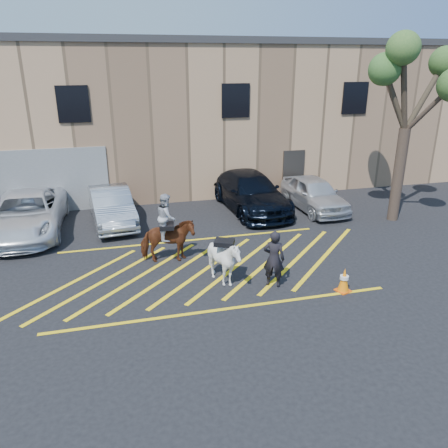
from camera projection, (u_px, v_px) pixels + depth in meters
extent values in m
plane|color=black|center=(204.00, 265.00, 14.29)|extent=(90.00, 90.00, 0.00)
imported|color=white|center=(27.00, 214.00, 16.74)|extent=(2.63, 5.60, 1.55)
imported|color=#979DA5|center=(112.00, 206.00, 17.80)|extent=(2.03, 4.55, 1.45)
imported|color=black|center=(250.00, 192.00, 19.43)|extent=(2.65, 5.72, 1.62)
imported|color=silver|center=(314.00, 194.00, 19.47)|extent=(1.90, 4.35, 1.46)
imported|color=black|center=(274.00, 259.00, 12.70)|extent=(0.76, 0.67, 1.74)
cube|color=tan|center=(158.00, 115.00, 23.96)|extent=(32.00, 10.00, 7.00)
cube|color=#2D2D30|center=(154.00, 43.00, 22.68)|extent=(32.20, 10.20, 0.30)
cube|color=black|center=(73.00, 104.00, 18.07)|extent=(1.30, 0.08, 1.50)
cube|color=black|center=(236.00, 101.00, 19.69)|extent=(1.30, 0.08, 1.50)
cube|color=black|center=(355.00, 98.00, 21.09)|extent=(1.30, 0.08, 1.50)
cube|color=#38332D|center=(293.00, 172.00, 21.61)|extent=(1.10, 0.08, 2.20)
cube|color=yellow|center=(69.00, 284.00, 13.04)|extent=(4.20, 4.20, 0.01)
cube|color=yellow|center=(105.00, 280.00, 13.28)|extent=(4.20, 4.20, 0.01)
cube|color=yellow|center=(140.00, 276.00, 13.52)|extent=(4.20, 4.20, 0.01)
cube|color=yellow|center=(173.00, 273.00, 13.77)|extent=(4.20, 4.20, 0.01)
cube|color=yellow|center=(206.00, 269.00, 14.01)|extent=(4.20, 4.20, 0.01)
cube|color=yellow|center=(237.00, 265.00, 14.26)|extent=(4.20, 4.20, 0.01)
cube|color=yellow|center=(268.00, 262.00, 14.50)|extent=(4.20, 4.20, 0.01)
cube|color=yellow|center=(297.00, 259.00, 14.74)|extent=(4.20, 4.20, 0.01)
cube|color=yellow|center=(325.00, 255.00, 14.99)|extent=(4.20, 4.20, 0.01)
cube|color=yellow|center=(192.00, 240.00, 16.28)|extent=(9.50, 0.12, 0.01)
cube|color=yellow|center=(225.00, 309.00, 11.74)|extent=(9.50, 0.12, 0.01)
imported|color=#592F15|center=(168.00, 241.00, 14.28)|extent=(1.86, 1.01, 1.50)
imported|color=#A2A3AD|center=(166.00, 217.00, 13.99)|extent=(0.66, 0.80, 1.53)
cube|color=black|center=(167.00, 226.00, 14.09)|extent=(0.52, 0.61, 0.14)
imported|color=silver|center=(224.00, 261.00, 12.87)|extent=(1.66, 1.73, 1.49)
cube|color=black|center=(224.00, 243.00, 12.66)|extent=(0.70, 0.65, 0.14)
cube|color=#EE5409|center=(343.00, 291.00, 12.67)|extent=(0.48, 0.48, 0.03)
cone|color=orange|center=(344.00, 279.00, 12.54)|extent=(0.32, 0.32, 0.70)
cylinder|color=silver|center=(344.00, 277.00, 12.52)|extent=(0.25, 0.25, 0.10)
cylinder|color=#4A3B2D|center=(398.00, 175.00, 17.80)|extent=(0.44, 0.44, 3.80)
cylinder|color=#463B2A|center=(425.00, 97.00, 17.03)|extent=(1.76, 0.51, 2.68)
cylinder|color=#443329|center=(394.00, 100.00, 17.54)|extent=(0.33, 1.88, 2.34)
cylinder|color=#423828|center=(395.00, 101.00, 16.62)|extent=(1.40, 0.20, 2.39)
cylinder|color=#4A392D|center=(428.00, 109.00, 16.27)|extent=(0.78, 1.62, 1.96)
cylinder|color=#403527|center=(404.00, 92.00, 16.28)|extent=(1.16, 0.77, 3.11)
sphere|color=#416B2E|center=(445.00, 62.00, 16.89)|extent=(1.20, 1.20, 1.20)
sphere|color=#4A7230|center=(383.00, 71.00, 17.92)|extent=(1.20, 1.20, 1.20)
sphere|color=#3F6D2E|center=(385.00, 69.00, 16.08)|extent=(1.20, 1.20, 1.20)
sphere|color=#527231|center=(403.00, 48.00, 15.40)|extent=(1.20, 1.20, 1.20)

